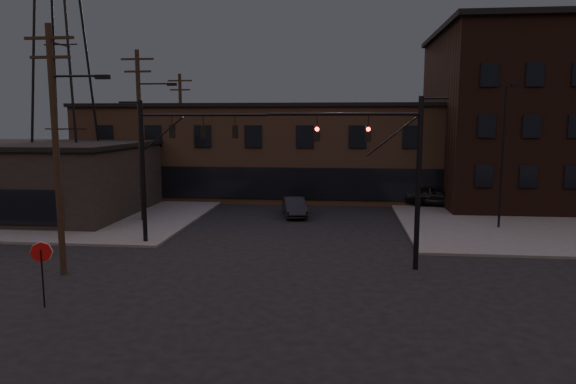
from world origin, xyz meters
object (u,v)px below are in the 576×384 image
object	(u,v)px
traffic_signal_near	(394,164)
traffic_signal_far	(165,155)
parked_car_lot_b	(511,197)
car_crossing	(294,207)
stop_sign	(42,259)
parked_car_lot_a	(437,195)

from	to	relation	value
traffic_signal_near	traffic_signal_far	xyz separation A→B (m)	(-12.07, 3.50, 0.08)
parked_car_lot_b	car_crossing	bearing A→B (deg)	97.15
traffic_signal_far	stop_sign	xyz separation A→B (m)	(-1.28, -9.99, -3.17)
car_crossing	parked_car_lot_b	bearing A→B (deg)	8.16
stop_sign	car_crossing	xyz separation A→B (m)	(7.61, 19.12, -1.15)
traffic_signal_near	stop_sign	xyz separation A→B (m)	(-13.36, -6.49, -3.09)
traffic_signal_far	traffic_signal_near	bearing A→B (deg)	-16.17
traffic_signal_far	parked_car_lot_b	world-z (taller)	traffic_signal_far
parked_car_lot_a	traffic_signal_near	bearing A→B (deg)	177.78
car_crossing	traffic_signal_far	bearing A→B (deg)	-136.27
stop_sign	parked_car_lot_b	world-z (taller)	stop_sign
stop_sign	traffic_signal_near	bearing A→B (deg)	25.90
traffic_signal_near	car_crossing	bearing A→B (deg)	114.47
traffic_signal_near	car_crossing	distance (m)	14.51
parked_car_lot_a	car_crossing	xyz separation A→B (m)	(-10.94, -4.97, -0.31)
parked_car_lot_a	parked_car_lot_b	world-z (taller)	parked_car_lot_a
stop_sign	car_crossing	world-z (taller)	stop_sign
parked_car_lot_a	car_crossing	bearing A→B (deg)	128.64
parked_car_lot_a	car_crossing	size ratio (longest dim) A/B	1.19
traffic_signal_near	parked_car_lot_b	xyz separation A→B (m)	(11.26, 18.74, -4.17)
traffic_signal_far	parked_car_lot_b	xyz separation A→B (m)	(23.33, 15.24, -4.25)
stop_sign	car_crossing	size ratio (longest dim) A/B	0.59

